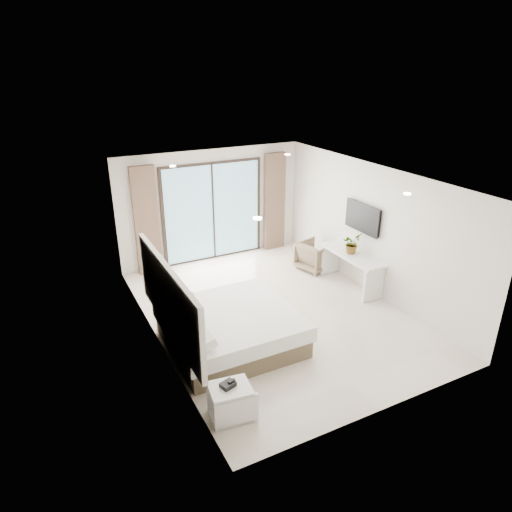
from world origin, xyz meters
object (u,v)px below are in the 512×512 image
object	(u,v)px
bed	(230,329)
nightstand	(230,402)
console_desk	(351,262)
armchair	(315,255)

from	to	relation	value
bed	nightstand	world-z (taller)	bed
bed	console_desk	xyz separation A→B (m)	(3.26, 0.86, 0.25)
bed	nightstand	bearing A→B (deg)	-113.93
nightstand	armchair	xyz separation A→B (m)	(3.79, 3.59, 0.11)
console_desk	armchair	distance (m)	1.13
nightstand	armchair	bearing A→B (deg)	51.13
bed	nightstand	xyz separation A→B (m)	(-0.72, -1.62, -0.06)
bed	armchair	size ratio (longest dim) A/B	2.96
nightstand	console_desk	xyz separation A→B (m)	(3.98, 2.49, 0.31)
nightstand	console_desk	world-z (taller)	console_desk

